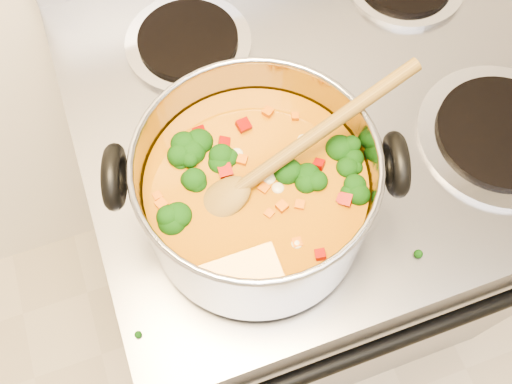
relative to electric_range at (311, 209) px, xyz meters
The scene contains 4 objects.
electric_range is the anchor object (origin of this frame).
stockpot 0.60m from the electric_range, 138.89° to the right, with size 0.34×0.28×0.17m.
wooden_spoon 0.63m from the electric_range, 136.31° to the right, with size 0.30×0.09×0.11m.
cooktop_crumbs 0.52m from the electric_range, 136.77° to the right, with size 0.33×0.36×0.01m.
Camera 1 is at (-0.25, 0.72, 1.63)m, focal length 40.00 mm.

